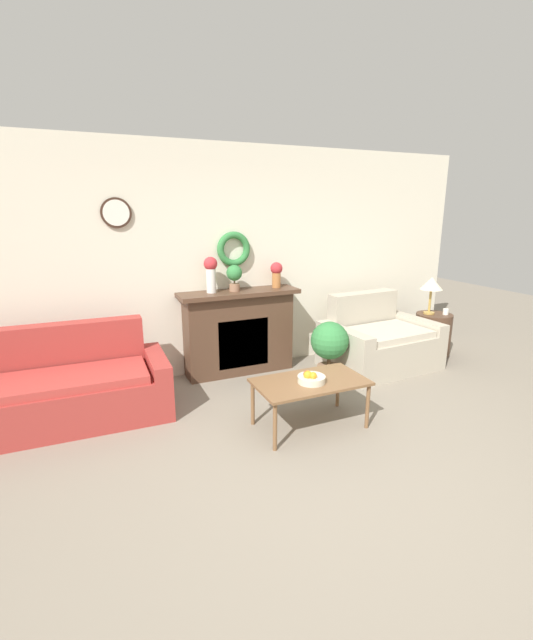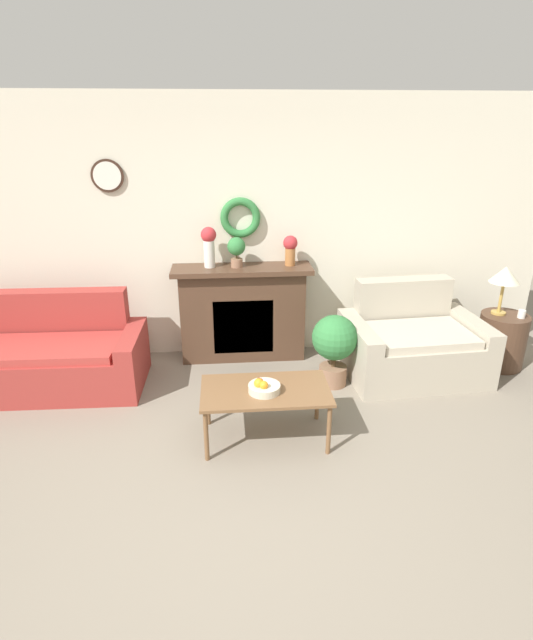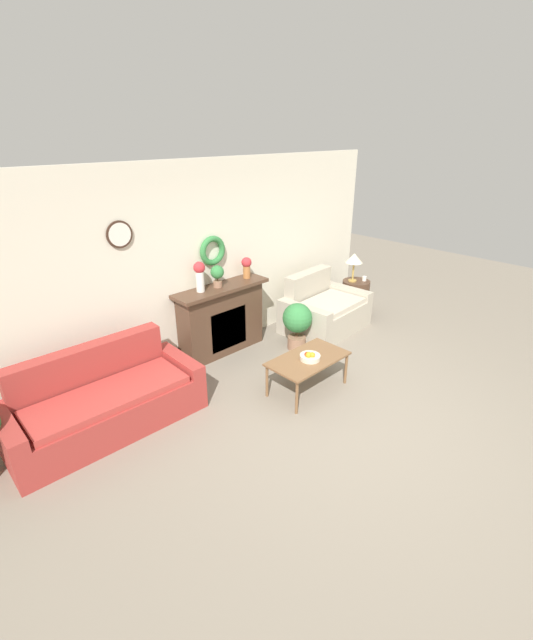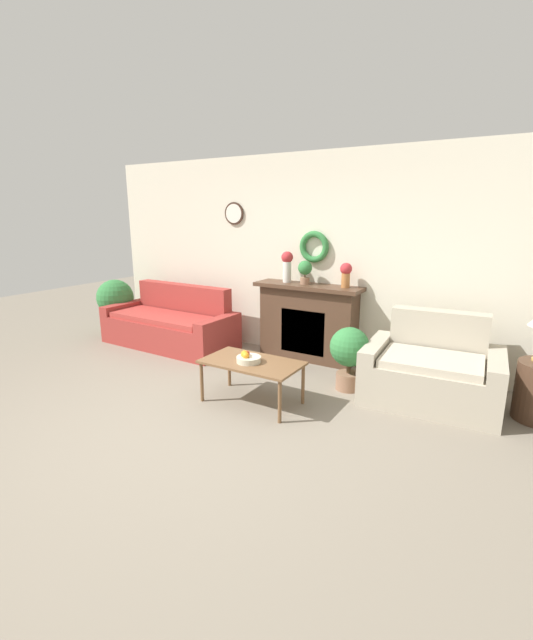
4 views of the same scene
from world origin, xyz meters
The scene contains 14 objects.
ground_plane centered at (0.00, 0.00, 0.00)m, with size 16.00×16.00×0.00m, color gray.
wall_back centered at (0.00, 2.65, 1.35)m, with size 6.80×0.15×2.70m.
fireplace centered at (0.09, 2.44, 0.52)m, with size 1.44×0.41×1.03m.
couch_left centered at (-1.93, 1.96, 0.30)m, with size 2.06×0.90×0.88m.
loveseat_right centered at (1.79, 1.92, 0.31)m, with size 1.40×1.04×0.91m.
coffee_table centered at (0.20, 0.89, 0.41)m, with size 1.02×0.57×0.45m.
fruit_bowl centered at (0.18, 0.85, 0.50)m, with size 0.25×0.25×0.12m.
side_table_by_loveseat centered at (2.78, 1.99, 0.28)m, with size 0.48×0.48×0.57m.
table_lamp centered at (2.72, 2.04, 0.97)m, with size 0.30×0.30×0.50m.
mug centered at (2.89, 1.91, 0.61)m, with size 0.07×0.07×0.08m.
vase_on_mantel_left centered at (-0.24, 2.45, 1.27)m, with size 0.16×0.16×0.41m.
vase_on_mantel_right centered at (0.59, 2.45, 1.21)m, with size 0.15×0.15×0.31m.
potted_plant_on_mantel centered at (0.04, 2.43, 1.21)m, with size 0.19×0.19×0.31m.
potted_plant_floor_by_loveseat centered at (0.94, 1.74, 0.44)m, with size 0.44×0.44×0.72m.
Camera 1 is at (-1.63, -2.25, 1.98)m, focal length 24.00 mm.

